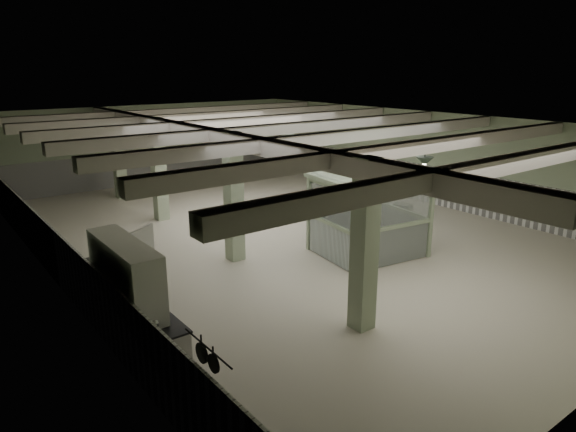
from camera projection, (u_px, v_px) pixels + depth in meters
floor at (285, 233)px, 16.82m from camera, size 20.00×20.00×0.00m
ceiling at (284, 123)px, 15.81m from camera, size 14.00×20.00×0.02m
wall_back at (156, 144)px, 23.95m from camera, size 14.00×0.02×3.60m
wall_left at (50, 217)px, 12.24m from camera, size 0.02×20.00×3.60m
wall_right at (425, 157)px, 20.38m from camera, size 0.02×20.00×3.60m
wainscot_left at (57, 258)px, 12.55m from camera, size 0.05×19.90×1.50m
wainscot_right at (423, 183)px, 20.66m from camera, size 0.05×19.90×1.50m
wainscot_back at (158, 166)px, 24.23m from camera, size 13.90×0.05×1.50m
girder at (213, 136)px, 14.42m from camera, size 0.45×19.90×0.40m
beam_a at (512, 163)px, 10.13m from camera, size 13.90×0.35×0.32m
beam_b at (412, 148)px, 12.04m from camera, size 13.90×0.35×0.32m
beam_c at (339, 137)px, 13.95m from camera, size 13.90×0.35×0.32m
beam_d at (284, 128)px, 15.86m from camera, size 13.90×0.35×0.32m
beam_e at (241, 122)px, 17.77m from camera, size 13.90×0.35×0.32m
beam_f at (206, 116)px, 19.68m from camera, size 13.90×0.35×0.32m
beam_g at (178, 112)px, 21.59m from camera, size 13.90×0.35×0.32m
column_a at (364, 246)px, 10.28m from camera, size 0.42×0.42×3.60m
column_b at (234, 197)px, 14.09m from camera, size 0.42×0.42×3.60m
column_c at (159, 170)px, 17.91m from camera, size 0.42×0.42×3.60m
column_d at (118, 155)px, 20.97m from camera, size 0.42×0.42×3.60m
hook_rail at (207, 348)px, 6.46m from camera, size 0.02×1.20×0.02m
pendant_front at (425, 161)px, 12.43m from camera, size 0.44×0.44×0.22m
pendant_mid at (287, 137)px, 16.64m from camera, size 0.44×0.44×0.22m
pendant_back at (212, 124)px, 20.45m from camera, size 0.44×0.44×0.22m
prep_counter at (122, 311)px, 10.44m from camera, size 0.82×4.70×0.91m
pitcher_near at (153, 321)px, 8.79m from camera, size 0.29×0.30×0.31m
pitcher_far at (102, 262)px, 11.43m from camera, size 0.26×0.29×0.32m
veg_colander at (107, 267)px, 11.29m from camera, size 0.54×0.54×0.21m
orange_bowl at (111, 285)px, 10.54m from camera, size 0.27×0.27×0.08m
skillet_near at (214, 363)px, 6.51m from camera, size 0.03×0.26×0.26m
skillet_far at (202, 353)px, 6.75m from camera, size 0.04×0.29×0.29m
walkin_cooler at (129, 297)px, 9.64m from camera, size 1.13×2.38×2.18m
guard_booth at (369, 199)px, 14.61m from camera, size 3.21×2.83×2.39m
filing_cabinet at (401, 222)px, 16.07m from camera, size 0.53×0.63×1.16m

